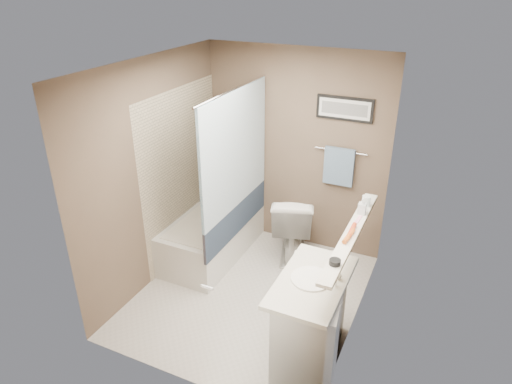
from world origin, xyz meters
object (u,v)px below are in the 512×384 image
at_px(candle_bowl_near, 335,262).
at_px(hair_brush_back, 352,230).
at_px(toilet, 293,224).
at_px(soap_bottle, 362,206).
at_px(hair_brush_front, 349,236).
at_px(vanity, 311,322).
at_px(bathtub, 214,234).
at_px(glass_jar, 366,201).

bearing_deg(candle_bowl_near, hair_brush_back, 90.00).
bearing_deg(toilet, soap_bottle, 125.23).
bearing_deg(hair_brush_front, vanity, -121.12).
relative_size(bathtub, hair_brush_front, 6.82).
height_order(vanity, hair_brush_back, hair_brush_back).
relative_size(vanity, hair_brush_front, 4.09).
relative_size(toilet, candle_bowl_near, 9.19).
bearing_deg(glass_jar, vanity, -101.04).
xyz_separation_m(bathtub, hair_brush_front, (1.79, -0.81, 0.89)).
relative_size(bathtub, vanity, 1.67).
height_order(bathtub, hair_brush_back, hair_brush_back).
xyz_separation_m(candle_bowl_near, soap_bottle, (0.00, 0.88, 0.06)).
distance_m(toilet, candle_bowl_near, 1.96).
xyz_separation_m(toilet, candle_bowl_near, (0.91, -1.58, 0.72)).
xyz_separation_m(vanity, hair_brush_front, (0.19, 0.31, 0.74)).
xyz_separation_m(vanity, soap_bottle, (0.19, 0.78, 0.79)).
relative_size(toilet, hair_brush_back, 3.76).
bearing_deg(hair_brush_back, toilet, 130.40).
bearing_deg(vanity, soap_bottle, 68.69).
distance_m(candle_bowl_near, soap_bottle, 0.88).
bearing_deg(soap_bottle, vanity, -103.38).
distance_m(bathtub, glass_jar, 2.01).
height_order(hair_brush_back, glass_jar, glass_jar).
xyz_separation_m(toilet, vanity, (0.72, -1.48, -0.01)).
distance_m(hair_brush_front, hair_brush_back, 0.11).
distance_m(vanity, hair_brush_back, 0.86).
xyz_separation_m(candle_bowl_near, hair_brush_front, (0.00, 0.41, 0.00)).
relative_size(candle_bowl_near, glass_jar, 0.90).
xyz_separation_m(candle_bowl_near, hair_brush_back, (0.00, 0.51, 0.00)).
distance_m(bathtub, hair_brush_front, 2.15).
height_order(candle_bowl_near, hair_brush_front, hair_brush_front).
distance_m(hair_brush_back, soap_bottle, 0.37).
height_order(bathtub, vanity, vanity).
bearing_deg(soap_bottle, bathtub, 169.17).
distance_m(toilet, glass_jar, 1.29).
bearing_deg(bathtub, soap_bottle, -10.53).
relative_size(toilet, vanity, 0.92).
distance_m(toilet, hair_brush_back, 1.58).
xyz_separation_m(toilet, hair_brush_back, (0.91, -1.07, 0.72)).
height_order(hair_brush_front, soap_bottle, soap_bottle).
distance_m(candle_bowl_near, glass_jar, 1.05).
height_order(bathtub, toilet, toilet).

